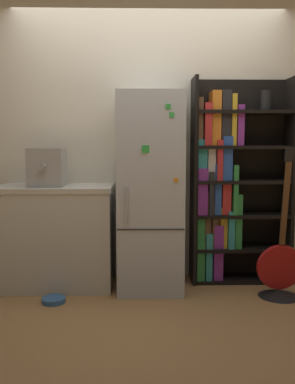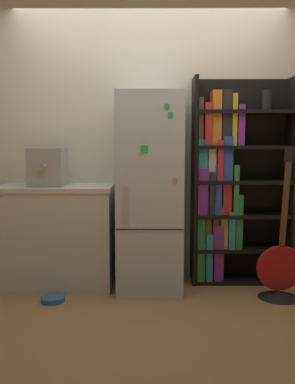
% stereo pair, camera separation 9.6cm
% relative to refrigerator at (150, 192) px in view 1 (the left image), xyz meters
% --- Properties ---
extents(ground_plane, '(16.00, 16.00, 0.00)m').
position_rel_refrigerator_xyz_m(ground_plane, '(0.00, -0.13, -0.85)').
color(ground_plane, '#A87542').
extents(wall_back, '(8.00, 0.05, 2.60)m').
position_rel_refrigerator_xyz_m(wall_back, '(0.00, 0.35, 0.45)').
color(wall_back, beige).
rests_on(wall_back, ground_plane).
extents(refrigerator, '(0.56, 0.67, 1.70)m').
position_rel_refrigerator_xyz_m(refrigerator, '(0.00, 0.00, 0.00)').
color(refrigerator, silver).
rests_on(refrigerator, ground_plane).
extents(bookshelf, '(0.90, 0.32, 1.86)m').
position_rel_refrigerator_xyz_m(bookshelf, '(0.72, 0.19, 0.04)').
color(bookshelf, black).
rests_on(bookshelf, ground_plane).
extents(kitchen_counter, '(1.01, 0.58, 0.91)m').
position_rel_refrigerator_xyz_m(kitchen_counter, '(-0.83, 0.05, -0.40)').
color(kitchen_counter, beige).
rests_on(kitchen_counter, ground_plane).
extents(espresso_machine, '(0.30, 0.36, 0.33)m').
position_rel_refrigerator_xyz_m(espresso_machine, '(-0.89, 0.01, 0.22)').
color(espresso_machine, '#A5A39E').
rests_on(espresso_machine, kitchen_counter).
extents(guitar, '(0.38, 0.35, 1.24)m').
position_rel_refrigerator_xyz_m(guitar, '(1.08, -0.28, -0.68)').
color(guitar, black).
rests_on(guitar, ground_plane).
extents(pet_bowl, '(0.19, 0.19, 0.04)m').
position_rel_refrigerator_xyz_m(pet_bowl, '(-0.78, -0.38, -0.83)').
color(pet_bowl, '#3366A5').
rests_on(pet_bowl, ground_plane).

